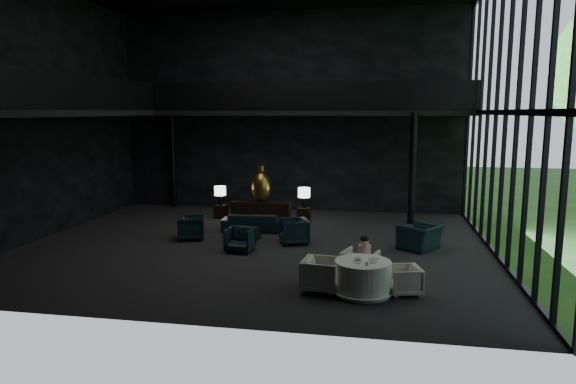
% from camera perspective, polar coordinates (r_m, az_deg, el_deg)
% --- Properties ---
extents(floor, '(14.00, 12.00, 0.02)m').
position_cam_1_polar(floor, '(15.73, -3.56, -5.91)').
color(floor, black).
rests_on(floor, ground).
extents(wall_back, '(14.00, 0.04, 8.00)m').
position_cam_1_polar(wall_back, '(21.08, 0.23, 8.86)').
color(wall_back, black).
rests_on(wall_back, ground).
extents(wall_front, '(14.00, 0.04, 8.00)m').
position_cam_1_polar(wall_front, '(9.49, -12.48, 8.61)').
color(wall_front, black).
rests_on(wall_front, ground).
extents(wall_left, '(0.04, 12.00, 8.00)m').
position_cam_1_polar(wall_left, '(18.19, -25.87, 7.97)').
color(wall_left, black).
rests_on(wall_left, ground).
extents(curtain_wall, '(0.20, 12.00, 8.00)m').
position_cam_1_polar(curtain_wall, '(15.14, 23.06, 8.14)').
color(curtain_wall, black).
rests_on(curtain_wall, ground).
extents(mezzanine_left, '(2.00, 12.00, 0.25)m').
position_cam_1_polar(mezzanine_left, '(17.63, -23.21, 8.14)').
color(mezzanine_left, black).
rests_on(mezzanine_left, wall_left).
extents(mezzanine_back, '(12.00, 2.00, 0.25)m').
position_cam_1_polar(mezzanine_back, '(19.94, 2.60, 8.84)').
color(mezzanine_back, black).
rests_on(mezzanine_back, wall_back).
extents(railing_left, '(0.06, 12.00, 1.00)m').
position_cam_1_polar(railing_left, '(17.11, -20.49, 10.30)').
color(railing_left, black).
rests_on(railing_left, mezzanine_left).
extents(railing_back, '(12.00, 0.06, 1.00)m').
position_cam_1_polar(railing_back, '(18.96, 2.20, 10.66)').
color(railing_back, black).
rests_on(railing_back, mezzanine_back).
extents(column_nw, '(0.24, 0.24, 4.00)m').
position_cam_1_polar(column_nw, '(22.30, -12.69, 3.49)').
color(column_nw, black).
rests_on(column_nw, floor).
extents(column_ne, '(0.24, 0.24, 4.00)m').
position_cam_1_polar(column_ne, '(18.91, 13.65, 2.53)').
color(column_ne, black).
rests_on(column_ne, floor).
extents(console, '(2.20, 0.50, 0.70)m').
position_cam_1_polar(console, '(19.17, -3.04, -2.14)').
color(console, black).
rests_on(console, floor).
extents(bronze_urn, '(0.72, 0.72, 1.35)m').
position_cam_1_polar(bronze_urn, '(19.08, -3.01, 0.64)').
color(bronze_urn, olive).
rests_on(bronze_urn, console).
extents(side_table_left, '(0.46, 0.46, 0.51)m').
position_cam_1_polar(side_table_left, '(19.79, -7.42, -2.14)').
color(side_table_left, black).
rests_on(side_table_left, floor).
extents(table_lamp_left, '(0.44, 0.44, 0.73)m').
position_cam_1_polar(table_lamp_left, '(19.57, -7.55, 0.04)').
color(table_lamp_left, black).
rests_on(table_lamp_left, side_table_left).
extents(side_table_right, '(0.46, 0.46, 0.50)m').
position_cam_1_polar(side_table_right, '(19.03, 1.77, -2.51)').
color(side_table_right, black).
rests_on(side_table_right, floor).
extents(table_lamp_right, '(0.45, 0.45, 0.75)m').
position_cam_1_polar(table_lamp_right, '(18.93, 1.80, -0.16)').
color(table_lamp_right, black).
rests_on(table_lamp_right, side_table_right).
extents(sofa, '(2.23, 0.82, 0.85)m').
position_cam_1_polar(sofa, '(17.45, -3.80, -2.99)').
color(sofa, black).
rests_on(sofa, floor).
extents(lounge_armchair_west, '(1.03, 1.07, 0.88)m').
position_cam_1_polar(lounge_armchair_west, '(16.61, -10.70, -3.69)').
color(lounge_armchair_west, black).
rests_on(lounge_armchair_west, floor).
extents(lounge_armchair_east, '(1.12, 1.15, 0.93)m').
position_cam_1_polar(lounge_armchair_east, '(15.78, 0.66, -4.09)').
color(lounge_armchair_east, black).
rests_on(lounge_armchair_east, floor).
extents(lounge_armchair_south, '(0.80, 0.76, 0.77)m').
position_cam_1_polar(lounge_armchair_south, '(14.97, -5.35, -5.17)').
color(lounge_armchair_south, black).
rests_on(lounge_armchair_south, floor).
extents(window_armchair, '(1.34, 1.45, 1.06)m').
position_cam_1_polar(window_armchair, '(15.60, 14.52, -4.29)').
color(window_armchair, '#12262B').
rests_on(window_armchair, floor).
extents(coffee_table, '(0.94, 0.94, 0.38)m').
position_cam_1_polar(coffee_table, '(16.30, -4.92, -4.72)').
color(coffee_table, black).
rests_on(coffee_table, floor).
extents(dining_table, '(1.42, 1.42, 0.75)m').
position_cam_1_polar(dining_table, '(11.69, 8.27, -9.58)').
color(dining_table, white).
rests_on(dining_table, floor).
extents(dining_chair_north, '(1.00, 0.96, 0.83)m').
position_cam_1_polar(dining_chair_north, '(12.59, 7.99, -7.81)').
color(dining_chair_north, beige).
rests_on(dining_chair_north, floor).
extents(dining_chair_east, '(0.71, 0.74, 0.63)m').
position_cam_1_polar(dining_chair_east, '(11.83, 12.78, -9.54)').
color(dining_chair_east, silver).
rests_on(dining_chair_east, floor).
extents(dining_chair_west, '(0.90, 0.94, 0.89)m').
position_cam_1_polar(dining_chair_west, '(11.73, 3.72, -8.85)').
color(dining_chair_west, silver).
rests_on(dining_chair_west, floor).
extents(child, '(0.30, 0.30, 0.65)m').
position_cam_1_polar(child, '(12.43, 8.49, -6.32)').
color(child, '#CA9AB4').
rests_on(child, dining_chair_north).
extents(plate_a, '(0.27, 0.27, 0.01)m').
position_cam_1_polar(plate_a, '(11.44, 7.74, -7.73)').
color(plate_a, white).
rests_on(plate_a, dining_table).
extents(plate_b, '(0.26, 0.26, 0.02)m').
position_cam_1_polar(plate_b, '(11.73, 9.54, -7.34)').
color(plate_b, white).
rests_on(plate_b, dining_table).
extents(saucer, '(0.15, 0.15, 0.01)m').
position_cam_1_polar(saucer, '(11.46, 9.52, -7.75)').
color(saucer, white).
rests_on(saucer, dining_table).
extents(coffee_cup, '(0.12, 0.12, 0.07)m').
position_cam_1_polar(coffee_cup, '(11.41, 9.33, -7.62)').
color(coffee_cup, white).
rests_on(coffee_cup, saucer).
extents(cereal_bowl, '(0.18, 0.18, 0.09)m').
position_cam_1_polar(cereal_bowl, '(11.58, 7.82, -7.34)').
color(cereal_bowl, white).
rests_on(cereal_bowl, dining_table).
extents(cream_pot, '(0.06, 0.06, 0.08)m').
position_cam_1_polar(cream_pot, '(11.23, 8.75, -7.90)').
color(cream_pot, '#99999E').
rests_on(cream_pot, dining_table).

